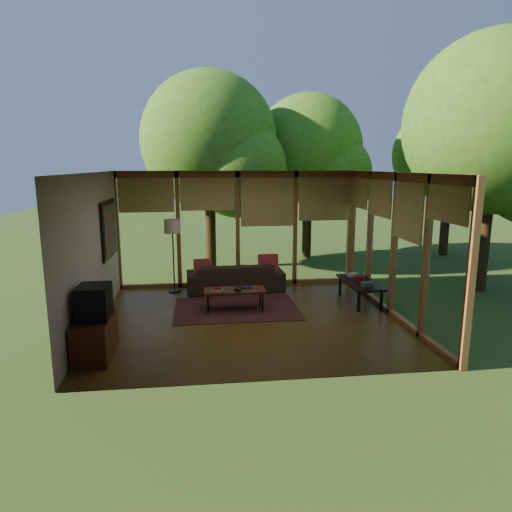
{
  "coord_description": "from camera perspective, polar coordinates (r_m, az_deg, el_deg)",
  "views": [
    {
      "loc": [
        -0.87,
        -8.08,
        2.83
      ],
      "look_at": [
        0.21,
        0.7,
        1.06
      ],
      "focal_mm": 32.0,
      "sensor_mm": 36.0,
      "label": 1
    }
  ],
  "objects": [
    {
      "name": "floor_lamp",
      "position": [
        10.25,
        -10.4,
        3.16
      ],
      "size": [
        0.36,
        0.36,
        1.65
      ],
      "color": "black",
      "rests_on": "floor"
    },
    {
      "name": "media_cabinet",
      "position": [
        7.32,
        -19.46,
        -9.57
      ],
      "size": [
        0.5,
        1.0,
        0.6
      ],
      "primitive_type": "cube",
      "color": "#532616",
      "rests_on": "floor"
    },
    {
      "name": "window_wall_back",
      "position": [
        10.72,
        -2.3,
        3.39
      ],
      "size": [
        5.5,
        0.12,
        2.7
      ],
      "primitive_type": "cube",
      "color": "#A36332",
      "rests_on": "ground"
    },
    {
      "name": "exterior_lawn",
      "position": [
        18.59,
        21.6,
        1.75
      ],
      "size": [
        40.0,
        40.0,
        0.0
      ],
      "primitive_type": "plane",
      "color": "#375520",
      "rests_on": "ground"
    },
    {
      "name": "sofa",
      "position": [
        10.42,
        -2.6,
        -2.62
      ],
      "size": [
        2.22,
        0.94,
        0.64
      ],
      "primitive_type": "imported",
      "rotation": [
        0.0,
        0.0,
        3.18
      ],
      "color": "#322619",
      "rests_on": "floor"
    },
    {
      "name": "tree_se",
      "position": [
        11.42,
        27.71,
        14.35
      ],
      "size": [
        3.89,
        3.89,
        5.63
      ],
      "color": "#322212",
      "rests_on": "ground"
    },
    {
      "name": "coffee_table",
      "position": [
        9.0,
        -2.67,
        -4.4
      ],
      "size": [
        1.2,
        0.5,
        0.43
      ],
      "color": "#532616",
      "rests_on": "floor"
    },
    {
      "name": "console_book_b",
      "position": [
        9.76,
        12.78,
        -2.75
      ],
      "size": [
        0.24,
        0.2,
        0.1
      ],
      "primitive_type": "cube",
      "rotation": [
        0.0,
        0.0,
        -0.25
      ],
      "color": "maroon",
      "rests_on": "side_console"
    },
    {
      "name": "pillow_left",
      "position": [
        10.29,
        -6.76,
        -1.45
      ],
      "size": [
        0.38,
        0.2,
        0.4
      ],
      "primitive_type": "cube",
      "rotation": [
        -0.21,
        0.0,
        0.0
      ],
      "color": "maroon",
      "rests_on": "sofa"
    },
    {
      "name": "tree_ne",
      "position": [
        14.16,
        6.52,
        13.12
      ],
      "size": [
        3.25,
        3.25,
        4.93
      ],
      "color": "#322212",
      "rests_on": "ground"
    },
    {
      "name": "wall_left",
      "position": [
        8.43,
        -19.79,
        0.54
      ],
      "size": [
        0.04,
        5.0,
        2.7
      ],
      "primitive_type": "cube",
      "color": "beige",
      "rests_on": "ground"
    },
    {
      "name": "ct_book_lower",
      "position": [
        8.92,
        -4.9,
        -4.24
      ],
      "size": [
        0.23,
        0.18,
        0.03
      ],
      "primitive_type": "cube",
      "rotation": [
        0.0,
        0.0,
        -0.08
      ],
      "color": "beige",
      "rests_on": "coffee_table"
    },
    {
      "name": "side_console",
      "position": [
        9.74,
        12.86,
        -3.35
      ],
      "size": [
        0.6,
        1.4,
        0.46
      ],
      "color": "black",
      "rests_on": "floor"
    },
    {
      "name": "ct_book_side",
      "position": [
        9.09,
        -1.14,
        -3.92
      ],
      "size": [
        0.22,
        0.18,
        0.03
      ],
      "primitive_type": "cube",
      "rotation": [
        0.0,
        0.0,
        0.18
      ],
      "color": "#151B30",
      "rests_on": "coffee_table"
    },
    {
      "name": "television",
      "position": [
        7.14,
        -19.6,
        -5.44
      ],
      "size": [
        0.45,
        0.55,
        0.5
      ],
      "primitive_type": "cube",
      "color": "black",
      "rests_on": "media_cabinet"
    },
    {
      "name": "pillow_right",
      "position": [
        10.39,
        1.53,
        -1.04
      ],
      "size": [
        0.45,
        0.24,
        0.47
      ],
      "primitive_type": "cube",
      "rotation": [
        -0.21,
        0.0,
        0.0
      ],
      "color": "maroon",
      "rests_on": "sofa"
    },
    {
      "name": "ct_book_upper",
      "position": [
        8.92,
        -4.9,
        -4.06
      ],
      "size": [
        0.2,
        0.16,
        0.03
      ],
      "primitive_type": "cube",
      "rotation": [
        0.0,
        0.0,
        -0.07
      ],
      "color": "maroon",
      "rests_on": "coffee_table"
    },
    {
      "name": "window_wall_right",
      "position": [
        8.98,
        16.86,
        1.35
      ],
      "size": [
        0.12,
        5.0,
        2.7
      ],
      "primitive_type": "cube",
      "color": "#A36332",
      "rests_on": "ground"
    },
    {
      "name": "ceiling",
      "position": [
        8.13,
        -0.9,
        10.41
      ],
      "size": [
        5.5,
        5.5,
        0.0
      ],
      "primitive_type": "plane",
      "rotation": [
        3.14,
        0.0,
        0.0
      ],
      "color": "silver",
      "rests_on": "ground"
    },
    {
      "name": "wall_painting",
      "position": [
        9.75,
        -17.89,
        3.24
      ],
      "size": [
        0.06,
        1.35,
        1.15
      ],
      "color": "black",
      "rests_on": "wall_left"
    },
    {
      "name": "tree_nw",
      "position": [
        12.68,
        -5.91,
        14.13
      ],
      "size": [
        3.66,
        3.66,
        5.3
      ],
      "color": "#322212",
      "rests_on": "ground"
    },
    {
      "name": "console_book_a",
      "position": [
        9.36,
        13.7,
        -3.45
      ],
      "size": [
        0.23,
        0.17,
        0.08
      ],
      "primitive_type": "cube",
      "rotation": [
        0.0,
        0.0,
        0.04
      ],
      "color": "#345C4D",
      "rests_on": "side_console"
    },
    {
      "name": "wall_front",
      "position": [
        5.84,
        1.77,
        -3.36
      ],
      "size": [
        5.5,
        0.04,
        2.7
      ],
      "primitive_type": "cube",
      "color": "beige",
      "rests_on": "ground"
    },
    {
      "name": "console_book_c",
      "position": [
        10.13,
        12.02,
        -2.3
      ],
      "size": [
        0.26,
        0.22,
        0.06
      ],
      "primitive_type": "cube",
      "rotation": [
        0.0,
        0.0,
        0.3
      ],
      "color": "beige",
      "rests_on": "side_console"
    },
    {
      "name": "floor",
      "position": [
        8.61,
        -0.84,
        -7.86
      ],
      "size": [
        5.5,
        5.5,
        0.0
      ],
      "primitive_type": "plane",
      "color": "brown",
      "rests_on": "ground"
    },
    {
      "name": "tree_far",
      "position": [
        15.46,
        22.02,
        11.61
      ],
      "size": [
        2.89,
        2.89,
        4.58
      ],
      "color": "#322212",
      "rests_on": "ground"
    },
    {
      "name": "ct_bowl",
      "position": [
        8.89,
        -2.31,
        -4.13
      ],
      "size": [
        0.16,
        0.16,
        0.07
      ],
      "primitive_type": "ellipsoid",
      "color": "black",
      "rests_on": "coffee_table"
    },
    {
      "name": "rug",
      "position": [
        9.2,
        -2.45,
        -6.56
      ],
      "size": [
        2.45,
        1.73,
        0.01
      ],
      "primitive_type": "cube",
      "color": "maroon",
      "rests_on": "floor"
    }
  ]
}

